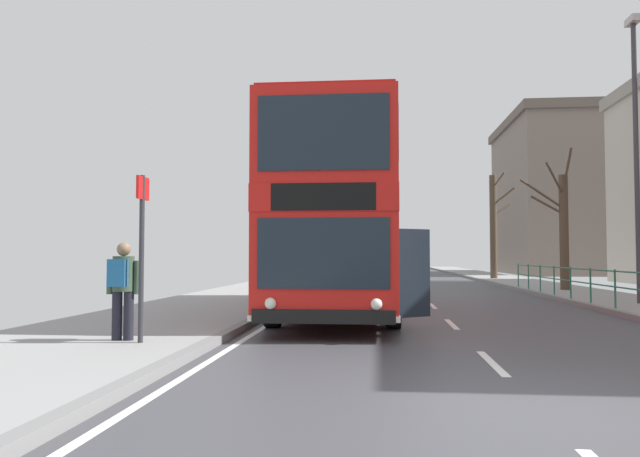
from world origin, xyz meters
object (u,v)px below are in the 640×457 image
object	(u,v)px
double_decker_bus_main	(341,221)
pedestrian_with_backpack	(122,283)
bare_tree_far_01	(563,228)
bus_stop_sign_near	(142,239)
street_lamp_far_side	(636,137)
bare_tree_far_00	(494,225)
background_building_00	(582,196)

from	to	relation	value
double_decker_bus_main	pedestrian_with_backpack	bearing A→B (deg)	-116.93
double_decker_bus_main	bare_tree_far_01	xyz separation A→B (m)	(8.24, 9.45, 0.21)
bus_stop_sign_near	bare_tree_far_01	xyz separation A→B (m)	(10.96, 15.76, 0.85)
street_lamp_far_side	bare_tree_far_00	world-z (taller)	street_lamp_far_side
pedestrian_with_backpack	background_building_00	xyz separation A→B (m)	(20.70, 42.30, 5.38)
bare_tree_far_01	background_building_00	world-z (taller)	background_building_00
street_lamp_far_side	background_building_00	size ratio (longest dim) A/B	0.57
bare_tree_far_01	background_building_00	distance (m)	28.57
pedestrian_with_backpack	bare_tree_far_00	distance (m)	30.06
bus_stop_sign_near	background_building_00	xyz separation A→B (m)	(20.31, 42.49, 4.67)
bare_tree_far_00	background_building_00	bearing A→B (deg)	55.72
double_decker_bus_main	background_building_00	size ratio (longest dim) A/B	0.72
double_decker_bus_main	bare_tree_far_00	xyz separation A→B (m)	(7.79, 21.80, 0.94)
pedestrian_with_backpack	background_building_00	bearing A→B (deg)	63.92
street_lamp_far_side	background_building_00	world-z (taller)	background_building_00
bus_stop_sign_near	bare_tree_far_01	world-z (taller)	bare_tree_far_01
street_lamp_far_side	bare_tree_far_01	distance (m)	7.25
double_decker_bus_main	street_lamp_far_side	xyz separation A→B (m)	(8.31, 2.57, 2.49)
double_decker_bus_main	background_building_00	distance (m)	40.42
pedestrian_with_backpack	bare_tree_far_01	bearing A→B (deg)	53.92
double_decker_bus_main	street_lamp_far_side	size ratio (longest dim) A/B	1.27
double_decker_bus_main	bus_stop_sign_near	xyz separation A→B (m)	(-2.72, -6.32, -0.64)
bus_stop_sign_near	bare_tree_far_01	size ratio (longest dim) A/B	0.47
bare_tree_far_01	bare_tree_far_00	bearing A→B (deg)	92.06
pedestrian_with_backpack	bus_stop_sign_near	bearing A→B (deg)	-26.24
pedestrian_with_backpack	double_decker_bus_main	bearing A→B (deg)	63.07
bus_stop_sign_near	street_lamp_far_side	size ratio (longest dim) A/B	0.32
bus_stop_sign_near	bare_tree_far_01	bearing A→B (deg)	55.19
pedestrian_with_backpack	bus_stop_sign_near	xyz separation A→B (m)	(0.39, -0.19, 0.71)
double_decker_bus_main	pedestrian_with_backpack	distance (m)	7.00
street_lamp_far_side	bare_tree_far_01	world-z (taller)	street_lamp_far_side
double_decker_bus_main	bare_tree_far_00	world-z (taller)	bare_tree_far_00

